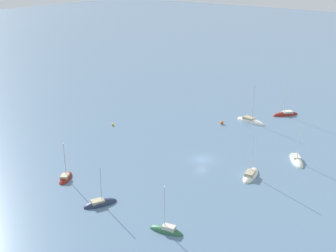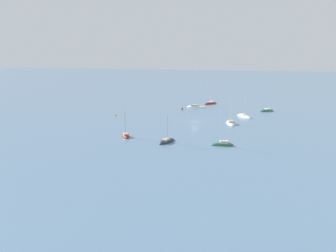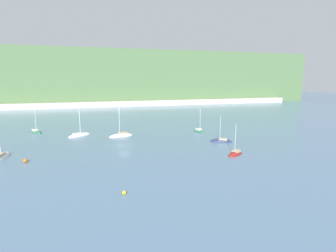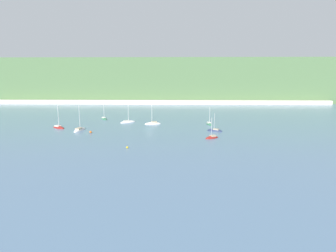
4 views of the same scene
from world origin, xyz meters
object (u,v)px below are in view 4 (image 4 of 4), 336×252
object	(u,v)px
sailboat_1	(128,122)
mooring_buoy_1	(91,132)
sailboat_2	(80,130)
sailboat_7	(215,131)
sailboat_3	(209,124)
mooring_buoy_0	(127,147)
sailboat_5	(212,138)
sailboat_0	(104,119)
sailboat_4	(59,128)
sailboat_6	(153,124)

from	to	relation	value
sailboat_1	mooring_buoy_1	distance (m)	27.39
sailboat_2	sailboat_7	size ratio (longest dim) A/B	1.38
sailboat_2	mooring_buoy_1	bearing A→B (deg)	-121.67
sailboat_1	sailboat_3	world-z (taller)	sailboat_1
sailboat_7	mooring_buoy_0	size ratio (longest dim) A/B	13.39
sailboat_5	mooring_buoy_1	bearing A→B (deg)	-40.92
sailboat_0	sailboat_4	bearing A→B (deg)	-61.93
sailboat_2	mooring_buoy_0	size ratio (longest dim) A/B	18.45
sailboat_3	sailboat_7	bearing A→B (deg)	-11.45
mooring_buoy_0	mooring_buoy_1	size ratio (longest dim) A/B	0.69
sailboat_0	sailboat_5	xyz separation A→B (m)	(50.92, -42.14, -0.01)
sailboat_5	mooring_buoy_0	distance (m)	31.89
mooring_buoy_1	sailboat_5	bearing A→B (deg)	-9.34
sailboat_3	sailboat_7	xyz separation A→B (m)	(0.45, -14.87, -0.05)
sailboat_5	mooring_buoy_1	xyz separation A→B (m)	(-47.06, 7.74, 0.36)
sailboat_4	sailboat_3	bearing A→B (deg)	44.18
sailboat_1	mooring_buoy_1	bearing A→B (deg)	-149.12
sailboat_6	mooring_buoy_1	distance (m)	31.23
sailboat_0	mooring_buoy_1	distance (m)	34.62
sailboat_0	mooring_buoy_1	bearing A→B (deg)	-26.37
sailboat_0	sailboat_1	size ratio (longest dim) A/B	1.03
sailboat_1	sailboat_5	size ratio (longest dim) A/B	1.11
sailboat_7	sailboat_2	bearing A→B (deg)	24.22
sailboat_1	mooring_buoy_0	world-z (taller)	sailboat_1
sailboat_1	sailboat_5	distance (m)	49.46
sailboat_5	sailboat_7	distance (m)	13.23
sailboat_3	mooring_buoy_1	bearing A→B (deg)	-81.20
sailboat_6	mooring_buoy_1	world-z (taller)	sailboat_6
sailboat_4	mooring_buoy_0	size ratio (longest dim) A/B	17.68
mooring_buoy_0	sailboat_2	bearing A→B (deg)	132.32
sailboat_5	sailboat_7	size ratio (longest dim) A/B	1.02
sailboat_2	sailboat_4	distance (m)	12.14
sailboat_2	sailboat_6	distance (m)	33.39
sailboat_7	sailboat_3	bearing A→B (deg)	-64.02
sailboat_0	sailboat_1	distance (m)	16.81
sailboat_3	mooring_buoy_1	distance (m)	53.50
sailboat_6	sailboat_7	size ratio (longest dim) A/B	1.36
sailboat_0	sailboat_2	size ratio (longest dim) A/B	0.85
sailboat_5	sailboat_2	bearing A→B (deg)	-45.19
sailboat_4	mooring_buoy_0	distance (m)	48.46
mooring_buoy_0	sailboat_0	bearing A→B (deg)	111.68
sailboat_7	sailboat_0	bearing A→B (deg)	-4.22
sailboat_5	mooring_buoy_0	bearing A→B (deg)	-4.54
sailboat_2	sailboat_6	world-z (taller)	sailboat_2
sailboat_1	sailboat_7	xyz separation A→B (m)	(39.74, -20.23, -0.00)
sailboat_1	sailboat_6	size ratio (longest dim) A/B	0.84
sailboat_6	mooring_buoy_0	bearing A→B (deg)	70.81
sailboat_1	sailboat_4	size ratio (longest dim) A/B	0.86
sailboat_6	mooring_buoy_1	bearing A→B (deg)	28.97
sailboat_5	sailboat_6	size ratio (longest dim) A/B	0.75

